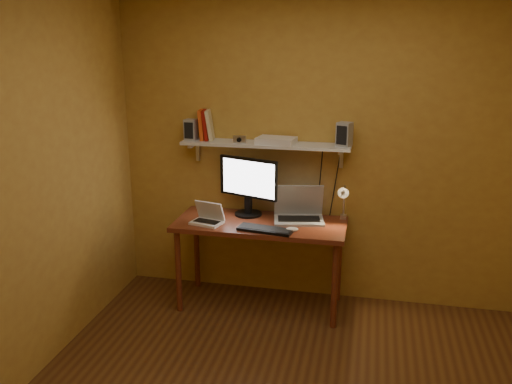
% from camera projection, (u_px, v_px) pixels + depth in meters
% --- Properties ---
extents(room, '(3.44, 3.24, 2.64)m').
position_uv_depth(room, '(287.00, 208.00, 3.01)').
color(room, brown).
rests_on(room, ground).
extents(desk, '(1.40, 0.60, 0.75)m').
position_uv_depth(desk, '(260.00, 232.00, 4.47)').
color(desk, brown).
rests_on(desk, ground).
extents(wall_shelf, '(1.40, 0.25, 0.21)m').
position_uv_depth(wall_shelf, '(265.00, 145.00, 4.46)').
color(wall_shelf, silver).
rests_on(wall_shelf, room).
extents(monitor, '(0.53, 0.30, 0.50)m').
position_uv_depth(monitor, '(248.00, 183.00, 4.55)').
color(monitor, black).
rests_on(monitor, desk).
extents(laptop, '(0.45, 0.36, 0.29)m').
position_uv_depth(laptop, '(299.00, 211.00, 4.49)').
color(laptop, '#96999E').
rests_on(laptop, desk).
extents(netbook, '(0.28, 0.23, 0.18)m').
position_uv_depth(netbook, '(208.00, 217.00, 4.41)').
color(netbook, white).
rests_on(netbook, desk).
extents(keyboard, '(0.45, 0.21, 0.02)m').
position_uv_depth(keyboard, '(265.00, 230.00, 4.24)').
color(keyboard, black).
rests_on(keyboard, desk).
extents(mouse, '(0.12, 0.09, 0.04)m').
position_uv_depth(mouse, '(292.00, 229.00, 4.22)').
color(mouse, white).
rests_on(mouse, desk).
extents(desk_lamp, '(0.09, 0.23, 0.38)m').
position_uv_depth(desk_lamp, '(344.00, 198.00, 4.37)').
color(desk_lamp, silver).
rests_on(desk_lamp, desk).
extents(speaker_left, '(0.10, 0.10, 0.17)m').
position_uv_depth(speaker_left, '(191.00, 130.00, 4.56)').
color(speaker_left, '#96999E').
rests_on(speaker_left, wall_shelf).
extents(speaker_right, '(0.14, 0.14, 0.19)m').
position_uv_depth(speaker_right, '(344.00, 134.00, 4.29)').
color(speaker_right, '#96999E').
rests_on(speaker_right, wall_shelf).
extents(books, '(0.16, 0.18, 0.25)m').
position_uv_depth(books, '(206.00, 125.00, 4.55)').
color(books, '#D14917').
rests_on(books, wall_shelf).
extents(shelf_camera, '(0.11, 0.05, 0.06)m').
position_uv_depth(shelf_camera, '(240.00, 139.00, 4.43)').
color(shelf_camera, silver).
rests_on(shelf_camera, wall_shelf).
extents(router, '(0.33, 0.24, 0.05)m').
position_uv_depth(router, '(276.00, 140.00, 4.41)').
color(router, white).
rests_on(router, wall_shelf).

